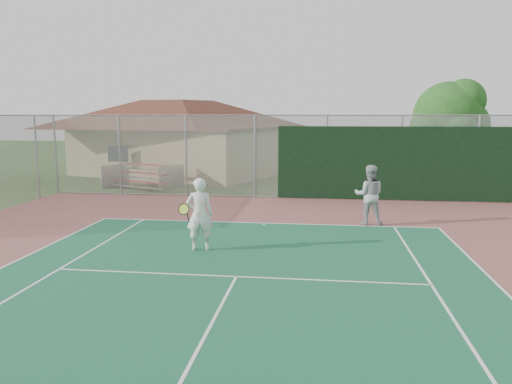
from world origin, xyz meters
TOP-DOWN VIEW (x-y plane):
  - back_fence at (2.11, 16.98)m, footprint 20.08×0.11m
  - clubhouse at (-6.62, 24.95)m, footprint 14.00×11.62m
  - bleachers at (-6.76, 19.15)m, footprint 3.61×2.80m
  - tree at (7.53, 19.79)m, footprint 3.65×3.46m
  - player_white_front at (-1.31, 8.43)m, footprint 0.90×0.73m
  - player_grey_back at (3.34, 12.17)m, footprint 0.96×0.77m

SIDE VIEW (x-z plane):
  - bleachers at x=-6.76m, z-range 0.03..1.15m
  - player_white_front at x=-1.31m, z-range 0.00..1.91m
  - player_grey_back at x=3.34m, z-range 0.00..1.92m
  - back_fence at x=2.11m, z-range -0.09..3.43m
  - clubhouse at x=-6.62m, z-range 0.04..5.21m
  - tree at x=7.53m, z-range 0.80..5.90m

